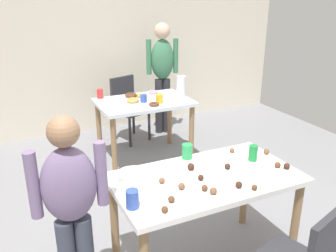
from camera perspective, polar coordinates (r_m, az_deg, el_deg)
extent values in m
cube|color=beige|center=(5.31, -13.42, 12.82)|extent=(6.40, 0.10, 2.60)
cube|color=white|center=(2.57, 5.99, -8.22)|extent=(1.30, 0.72, 0.04)
cylinder|color=olive|center=(2.90, 19.31, -14.50)|extent=(0.06, 0.06, 0.71)
cylinder|color=olive|center=(2.80, -8.40, -14.74)|extent=(0.06, 0.06, 0.71)
cylinder|color=olive|center=(3.27, 12.01, -9.43)|extent=(0.06, 0.06, 0.71)
cube|color=silver|center=(4.28, -3.80, 3.74)|extent=(1.08, 0.73, 0.04)
cylinder|color=olive|center=(4.00, -8.47, -3.44)|extent=(0.06, 0.06, 0.71)
cylinder|color=olive|center=(4.34, 3.71, -1.26)|extent=(0.06, 0.06, 0.71)
cylinder|color=olive|center=(4.54, -10.76, -0.60)|extent=(0.06, 0.06, 0.71)
cylinder|color=olive|center=(4.85, 0.24, 1.14)|extent=(0.06, 0.06, 0.71)
cube|color=#2D2D33|center=(2.23, 23.56, -17.15)|extent=(0.37, 0.15, 0.42)
cube|color=#2D2D33|center=(4.97, -5.79, 2.45)|extent=(0.51, 0.51, 0.04)
cube|color=#2D2D33|center=(5.04, -7.18, 5.38)|extent=(0.37, 0.16, 0.42)
cylinder|color=#2D2D33|center=(5.02, -2.97, 0.01)|extent=(0.04, 0.04, 0.41)
cylinder|color=#2D2D33|center=(4.82, -5.99, -0.99)|extent=(0.04, 0.04, 0.41)
cylinder|color=#2D2D33|center=(5.27, -5.44, 0.93)|extent=(0.04, 0.04, 0.41)
cylinder|color=#2D2D33|center=(5.07, -8.40, 0.02)|extent=(0.04, 0.04, 0.41)
ellipsoid|color=slate|center=(2.19, -15.29, -8.90)|extent=(0.33, 0.22, 0.48)
sphere|color=#997051|center=(2.05, -16.15, -0.83)|extent=(0.18, 0.18, 0.18)
cylinder|color=slate|center=(2.17, -20.41, -8.73)|extent=(0.07, 0.07, 0.41)
cylinder|color=slate|center=(2.19, -10.43, -7.37)|extent=(0.07, 0.07, 0.41)
cylinder|color=#28282D|center=(5.26, -0.26, 3.19)|extent=(0.11, 0.11, 0.79)
cylinder|color=#28282D|center=(5.24, -1.43, 3.10)|extent=(0.11, 0.11, 0.79)
ellipsoid|color=#3D7A56|center=(5.09, -0.89, 10.41)|extent=(0.35, 0.26, 0.56)
sphere|color=beige|center=(5.04, -0.91, 14.74)|extent=(0.21, 0.21, 0.21)
cylinder|color=#3D7A56|center=(5.13, 1.22, 10.96)|extent=(0.08, 0.08, 0.48)
cylinder|color=#3D7A56|center=(5.04, -3.03, 10.77)|extent=(0.08, 0.08, 0.48)
cylinder|color=white|center=(2.48, -5.58, -7.94)|extent=(0.20, 0.20, 0.07)
cylinder|color=#198438|center=(2.82, 13.21, -4.15)|extent=(0.07, 0.07, 0.12)
cube|color=silver|center=(2.62, 15.30, -7.72)|extent=(0.17, 0.02, 0.01)
cylinder|color=#3351B2|center=(2.19, -5.63, -11.37)|extent=(0.08, 0.08, 0.12)
cylinder|color=green|center=(2.79, 3.02, -4.00)|extent=(0.08, 0.08, 0.11)
sphere|color=brown|center=(2.97, 15.20, -3.90)|extent=(0.04, 0.04, 0.04)
sphere|color=brown|center=(2.35, 7.14, -10.08)|extent=(0.05, 0.05, 0.05)
sphere|color=brown|center=(2.31, -5.79, -10.62)|extent=(0.05, 0.05, 0.05)
sphere|color=#3D2319|center=(2.63, 3.63, -6.38)|extent=(0.05, 0.05, 0.05)
sphere|color=#3D2319|center=(2.67, 9.34, -6.26)|extent=(0.04, 0.04, 0.04)
sphere|color=brown|center=(2.16, -0.53, -12.97)|extent=(0.04, 0.04, 0.04)
sphere|color=#3D2319|center=(2.77, 18.15, -6.01)|extent=(0.05, 0.05, 0.05)
sphere|color=brown|center=(2.39, 2.14, -9.42)|extent=(0.05, 0.05, 0.05)
sphere|color=#3D2319|center=(2.44, 11.06, -9.03)|extent=(0.05, 0.05, 0.05)
sphere|color=brown|center=(2.77, 16.85, -5.87)|extent=(0.04, 0.04, 0.04)
sphere|color=brown|center=(2.38, 5.77, -9.65)|extent=(0.04, 0.04, 0.04)
sphere|color=#3D2319|center=(2.50, 5.17, -8.06)|extent=(0.04, 0.04, 0.04)
sphere|color=brown|center=(2.25, 0.54, -11.43)|extent=(0.04, 0.04, 0.04)
sphere|color=brown|center=(2.45, -0.93, -8.61)|extent=(0.04, 0.04, 0.04)
sphere|color=brown|center=(2.94, 10.03, -3.78)|extent=(0.04, 0.04, 0.04)
sphere|color=brown|center=(2.44, 13.42, -9.36)|extent=(0.04, 0.04, 0.04)
cylinder|color=white|center=(4.38, 2.06, 6.19)|extent=(0.11, 0.11, 0.26)
cylinder|color=yellow|center=(4.16, -1.36, 4.31)|extent=(0.08, 0.08, 0.10)
cylinder|color=red|center=(4.43, -10.64, 5.02)|extent=(0.07, 0.07, 0.11)
cylinder|color=#3351B2|center=(4.21, -3.85, 4.36)|extent=(0.08, 0.08, 0.09)
torus|color=pink|center=(4.57, -2.33, 5.34)|extent=(0.12, 0.12, 0.04)
torus|color=gold|center=(4.43, -4.15, 4.84)|extent=(0.13, 0.13, 0.04)
torus|color=gold|center=(4.22, -5.54, 4.04)|extent=(0.14, 0.14, 0.04)
torus|color=brown|center=(4.08, -2.21, 3.44)|extent=(0.11, 0.11, 0.03)
torus|color=brown|center=(4.44, -5.86, 4.85)|extent=(0.14, 0.14, 0.04)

